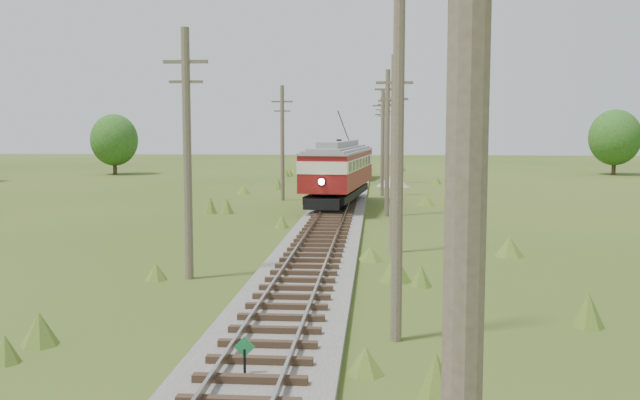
# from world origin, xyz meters

# --- Properties ---
(railbed_main) EXTENTS (3.60, 96.00, 0.57)m
(railbed_main) POSITION_xyz_m (0.00, 34.00, 0.19)
(railbed_main) COLOR #605B54
(railbed_main) RESTS_ON ground
(switch_marker) EXTENTS (0.45, 0.06, 1.08)m
(switch_marker) POSITION_xyz_m (-0.20, 1.50, 0.63)
(switch_marker) COLOR black
(switch_marker) RESTS_ON ground
(streetcar) EXTENTS (4.44, 13.38, 6.06)m
(streetcar) POSITION_xyz_m (-0.00, 35.34, 2.78)
(streetcar) COLOR black
(streetcar) RESTS_ON ground
(gondola) EXTENTS (3.76, 8.49, 2.73)m
(gondola) POSITION_xyz_m (0.00, 62.75, 2.03)
(gondola) COLOR black
(gondola) RESTS_ON ground
(gravel_pile) EXTENTS (3.08, 3.27, 1.12)m
(gravel_pile) POSITION_xyz_m (4.14, 53.54, 0.52)
(gravel_pile) COLOR gray
(gravel_pile) RESTS_ON ground
(utility_pole_r_0) EXTENTS (1.60, 0.30, 8.50)m
(utility_pole_r_0) POSITION_xyz_m (3.20, -8.00, 4.37)
(utility_pole_r_0) COLOR brown
(utility_pole_r_0) RESTS_ON ground
(utility_pole_r_1) EXTENTS (0.30, 0.30, 8.80)m
(utility_pole_r_1) POSITION_xyz_m (3.10, 5.00, 4.40)
(utility_pole_r_1) COLOR brown
(utility_pole_r_1) RESTS_ON ground
(utility_pole_r_2) EXTENTS (1.60, 0.30, 8.60)m
(utility_pole_r_2) POSITION_xyz_m (3.30, 18.00, 4.42)
(utility_pole_r_2) COLOR brown
(utility_pole_r_2) RESTS_ON ground
(utility_pole_r_3) EXTENTS (1.60, 0.30, 9.00)m
(utility_pole_r_3) POSITION_xyz_m (3.20, 31.00, 4.63)
(utility_pole_r_3) COLOR brown
(utility_pole_r_3) RESTS_ON ground
(utility_pole_r_4) EXTENTS (1.60, 0.30, 8.40)m
(utility_pole_r_4) POSITION_xyz_m (3.00, 44.00, 4.32)
(utility_pole_r_4) COLOR brown
(utility_pole_r_4) RESTS_ON ground
(utility_pole_r_5) EXTENTS (1.60, 0.30, 8.90)m
(utility_pole_r_5) POSITION_xyz_m (3.40, 57.00, 4.58)
(utility_pole_r_5) COLOR brown
(utility_pole_r_5) RESTS_ON ground
(utility_pole_r_6) EXTENTS (1.60, 0.30, 8.70)m
(utility_pole_r_6) POSITION_xyz_m (3.20, 70.00, 4.47)
(utility_pole_r_6) COLOR brown
(utility_pole_r_6) RESTS_ON ground
(utility_pole_l_a) EXTENTS (1.60, 0.30, 9.00)m
(utility_pole_l_a) POSITION_xyz_m (-4.20, 12.00, 4.63)
(utility_pole_l_a) COLOR brown
(utility_pole_l_a) RESTS_ON ground
(utility_pole_l_b) EXTENTS (1.60, 0.30, 8.60)m
(utility_pole_l_b) POSITION_xyz_m (-4.50, 40.00, 4.42)
(utility_pole_l_b) COLOR brown
(utility_pole_l_b) RESTS_ON ground
(tree_mid_a) EXTENTS (5.46, 5.46, 7.03)m
(tree_mid_a) POSITION_xyz_m (-28.00, 68.00, 4.02)
(tree_mid_a) COLOR #38281C
(tree_mid_a) RESTS_ON ground
(tree_mid_b) EXTENTS (5.88, 5.88, 7.57)m
(tree_mid_b) POSITION_xyz_m (30.00, 72.00, 4.33)
(tree_mid_b) COLOR #38281C
(tree_mid_b) RESTS_ON ground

